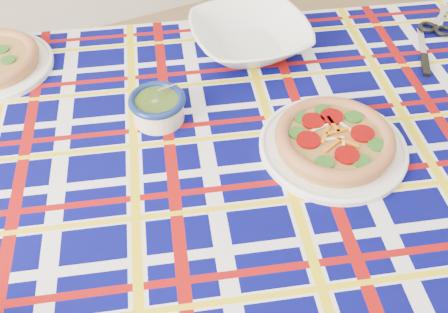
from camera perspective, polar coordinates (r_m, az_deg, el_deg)
name	(u,v)px	position (r m, az deg, el deg)	size (l,w,h in m)	color
dining_table	(242,176)	(1.11, 2.04, -2.26)	(1.90, 1.51, 0.78)	brown
tablecloth	(242,168)	(1.09, 2.08, -1.37)	(1.69, 1.07, 0.11)	#04054E
main_focaccia_plate	(334,139)	(1.06, 12.51, 1.97)	(0.32, 0.32, 0.06)	#A6763A
pesto_bowl	(158,106)	(1.11, -7.61, 5.76)	(0.13, 0.13, 0.07)	#283F11
serving_bowl	(250,37)	(1.32, 2.97, 13.51)	(0.30, 0.30, 0.07)	white
table_knife	(422,43)	(1.45, 21.70, 12.00)	(0.23, 0.02, 0.01)	silver
kitchen_scissors	(442,15)	(1.59, 23.63, 14.56)	(0.20, 0.10, 0.02)	silver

